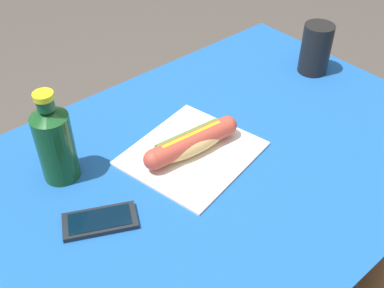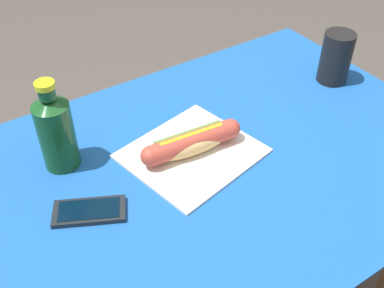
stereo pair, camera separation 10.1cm
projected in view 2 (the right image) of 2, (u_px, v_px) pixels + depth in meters
The scene contains 6 objects.
dining_table at pixel (197, 212), 1.10m from camera, with size 1.22×0.77×0.76m.
paper_wrapper at pixel (192, 153), 1.03m from camera, with size 0.27×0.24×0.01m, color silver.
hot_dog at pixel (192, 142), 1.01m from camera, with size 0.24×0.07×0.05m.
cell_phone at pixel (89, 211), 0.90m from camera, with size 0.15×0.12×0.01m.
soda_bottle at pixel (56, 131), 0.95m from camera, with size 0.08×0.08×0.21m.
drinking_cup at pixel (336, 58), 1.22m from camera, with size 0.08×0.08×0.14m, color black.
Camera 2 is at (-0.41, -0.60, 1.45)m, focal length 43.56 mm.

